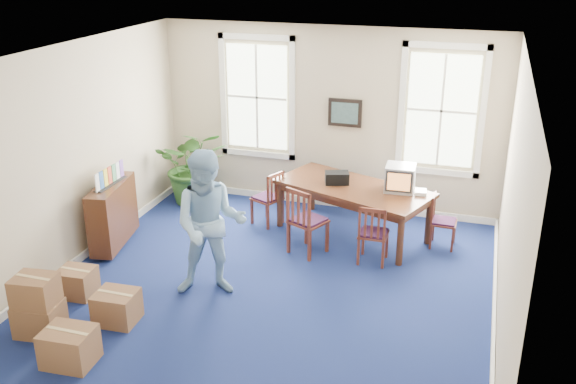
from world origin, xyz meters
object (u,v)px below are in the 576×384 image
(conference_table, at_px, (352,210))
(credenza, at_px, (113,217))
(cardboard_boxes, at_px, (57,302))
(crt_tv, at_px, (400,178))
(potted_plant, at_px, (194,165))
(chair_near_left, at_px, (308,220))
(man, at_px, (210,224))

(conference_table, relative_size, credenza, 2.00)
(cardboard_boxes, bearing_deg, credenza, 105.31)
(conference_table, height_order, credenza, credenza)
(crt_tv, relative_size, potted_plant, 0.35)
(potted_plant, bearing_deg, conference_table, -9.69)
(chair_near_left, bearing_deg, conference_table, -96.30)
(chair_near_left, height_order, potted_plant, potted_plant)
(chair_near_left, bearing_deg, potted_plant, -3.58)
(credenza, distance_m, cardboard_boxes, 2.38)
(chair_near_left, bearing_deg, cardboard_boxes, 76.79)
(credenza, bearing_deg, crt_tv, 9.91)
(crt_tv, height_order, credenza, crt_tv)
(conference_table, xyz_separation_m, chair_near_left, (-0.50, -0.84, 0.12))
(conference_table, bearing_deg, chair_near_left, -100.47)
(conference_table, distance_m, man, 2.83)
(chair_near_left, distance_m, cardboard_boxes, 3.78)
(chair_near_left, bearing_deg, man, 83.94)
(crt_tv, bearing_deg, credenza, -161.98)
(crt_tv, xyz_separation_m, chair_near_left, (-1.23, -0.90, -0.50))
(man, distance_m, cardboard_boxes, 2.11)
(conference_table, xyz_separation_m, cardboard_boxes, (-2.82, -3.82, -0.01))
(conference_table, xyz_separation_m, potted_plant, (-3.03, 0.52, 0.29))
(man, bearing_deg, credenza, 138.55)
(crt_tv, xyz_separation_m, potted_plant, (-3.76, 0.46, -0.33))
(chair_near_left, height_order, credenza, chair_near_left)
(crt_tv, height_order, cardboard_boxes, crt_tv)
(chair_near_left, distance_m, credenza, 3.03)
(potted_plant, bearing_deg, chair_near_left, -28.24)
(credenza, height_order, cardboard_boxes, credenza)
(credenza, bearing_deg, chair_near_left, 2.32)
(crt_tv, relative_size, credenza, 0.40)
(chair_near_left, xyz_separation_m, man, (-0.91, -1.54, 0.47))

